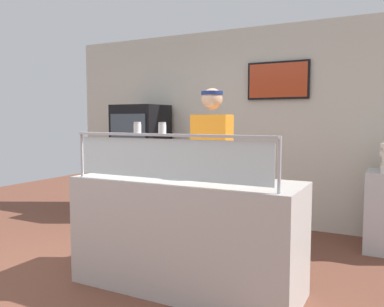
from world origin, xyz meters
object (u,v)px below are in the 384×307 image
parmesan_shaker (137,128)px  worker_figure (212,164)px  pizza_server (187,173)px  pizza_tray (184,175)px  drink_fridge (141,161)px  pepper_flake_shaker (162,129)px

parmesan_shaker → worker_figure: bearing=77.2°
pizza_server → worker_figure: bearing=104.5°
pizza_tray → drink_fridge: bearing=133.4°
pizza_server → parmesan_shaker: bearing=-110.9°
parmesan_shaker → pepper_flake_shaker: bearing=0.0°
pizza_tray → worker_figure: bearing=88.9°
pizza_server → drink_fridge: 2.55m
pepper_flake_shaker → worker_figure: 1.03m
pizza_server → pepper_flake_shaker: bearing=-79.8°
parmesan_shaker → worker_figure: (0.22, 0.96, -0.38)m
parmesan_shaker → drink_fridge: size_ratio=0.05×
pizza_server → drink_fridge: (-1.75, 1.84, -0.16)m
parmesan_shaker → worker_figure: size_ratio=0.05×
pizza_server → drink_fridge: drink_fridge is taller
pepper_flake_shaker → worker_figure: size_ratio=0.05×
pepper_flake_shaker → worker_figure: (-0.01, 0.96, -0.38)m
worker_figure → drink_fridge: 2.14m
parmesan_shaker → pepper_flake_shaker: size_ratio=1.02×
parmesan_shaker → worker_figure: 1.06m
pizza_tray → pizza_server: bearing=-28.4°
parmesan_shaker → worker_figure: worker_figure is taller
pizza_server → parmesan_shaker: (-0.25, -0.38, 0.39)m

